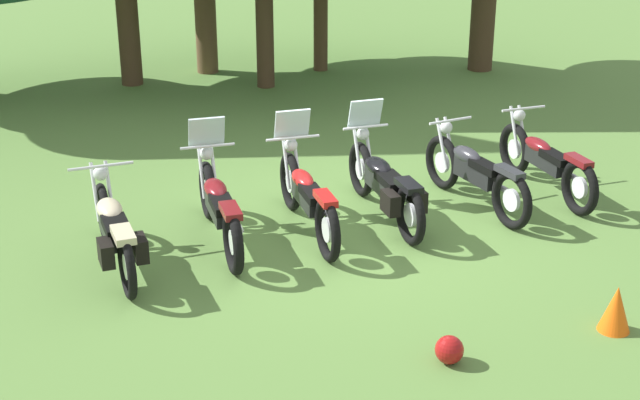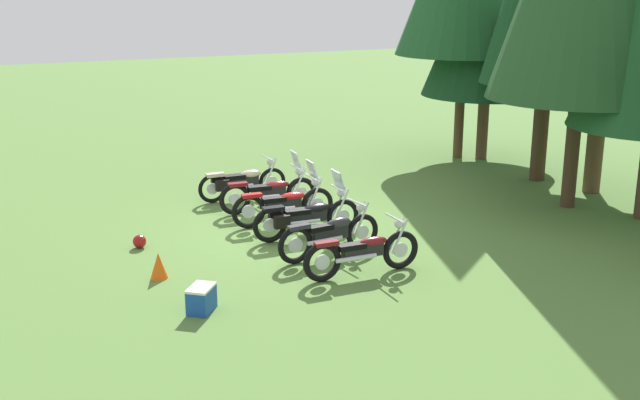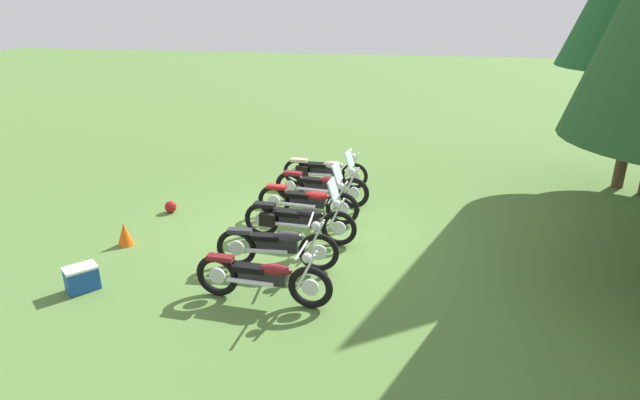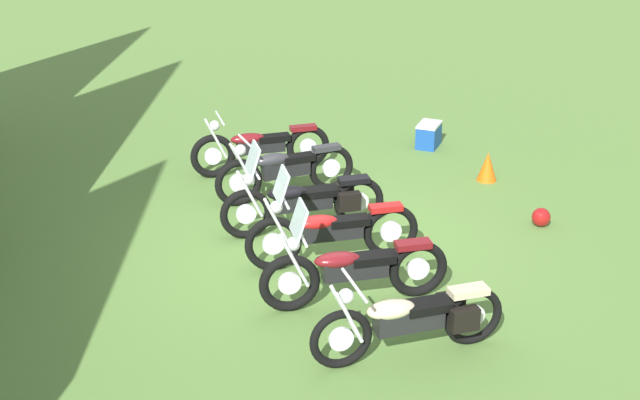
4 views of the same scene
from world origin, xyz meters
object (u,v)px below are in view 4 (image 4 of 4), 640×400
(motorcycle_2, at_px, (330,231))
(motorcycle_3, at_px, (305,200))
(motorcycle_1, at_px, (353,269))
(picnic_cooler, at_px, (429,135))
(motorcycle_0, at_px, (412,318))
(dropped_helmet, at_px, (541,217))
(motorcycle_4, at_px, (284,170))
(motorcycle_5, at_px, (260,147))
(traffic_cone, at_px, (487,166))

(motorcycle_2, distance_m, motorcycle_3, 1.06)
(motorcycle_1, bearing_deg, picnic_cooler, -118.43)
(motorcycle_0, bearing_deg, dropped_helmet, -140.70)
(motorcycle_1, height_order, motorcycle_4, motorcycle_1)
(motorcycle_3, bearing_deg, motorcycle_2, 94.20)
(motorcycle_0, height_order, motorcycle_5, motorcycle_5)
(motorcycle_2, bearing_deg, motorcycle_0, 98.12)
(motorcycle_0, height_order, motorcycle_1, motorcycle_1)
(motorcycle_1, xyz_separation_m, motorcycle_2, (1.08, -0.09, 0.01))
(picnic_cooler, bearing_deg, motorcycle_4, 114.63)
(motorcycle_0, distance_m, motorcycle_4, 4.65)
(picnic_cooler, bearing_deg, motorcycle_2, 140.07)
(motorcycle_4, bearing_deg, motorcycle_2, 84.02)
(motorcycle_3, height_order, motorcycle_4, motorcycle_3)
(motorcycle_3, relative_size, traffic_cone, 4.96)
(motorcycle_3, relative_size, motorcycle_5, 1.02)
(motorcycle_3, distance_m, motorcycle_4, 1.25)
(motorcycle_5, bearing_deg, motorcycle_2, 92.82)
(dropped_helmet, bearing_deg, motorcycle_5, 45.18)
(motorcycle_0, relative_size, picnic_cooler, 3.65)
(motorcycle_0, height_order, dropped_helmet, motorcycle_0)
(motorcycle_0, xyz_separation_m, motorcycle_5, (5.79, 0.18, -0.02))
(motorcycle_1, height_order, motorcycle_3, motorcycle_1)
(motorcycle_3, distance_m, picnic_cooler, 4.11)
(motorcycle_3, bearing_deg, motorcycle_0, 95.92)
(motorcycle_0, distance_m, motorcycle_3, 3.40)
(traffic_cone, bearing_deg, motorcycle_3, 105.15)
(motorcycle_1, distance_m, traffic_cone, 4.59)
(motorcycle_2, bearing_deg, motorcycle_4, -86.39)
(motorcycle_5, distance_m, picnic_cooler, 3.17)
(traffic_cone, bearing_deg, motorcycle_0, 143.40)
(motorcycle_1, bearing_deg, motorcycle_5, -85.32)
(dropped_helmet, bearing_deg, motorcycle_2, 92.80)
(motorcycle_3, bearing_deg, motorcycle_4, -89.53)
(motorcycle_1, xyz_separation_m, picnic_cooler, (4.79, -3.19, -0.25))
(picnic_cooler, relative_size, traffic_cone, 1.30)
(motorcycle_0, xyz_separation_m, motorcycle_2, (2.35, 0.14, 0.02))
(motorcycle_1, distance_m, motorcycle_3, 2.14)
(motorcycle_1, relative_size, motorcycle_5, 1.01)
(motorcycle_1, relative_size, motorcycle_2, 1.00)
(motorcycle_3, bearing_deg, motorcycle_5, -86.18)
(motorcycle_5, bearing_deg, picnic_cooler, -173.09)
(picnic_cooler, height_order, traffic_cone, traffic_cone)
(motorcycle_4, xyz_separation_m, motorcycle_5, (1.14, 0.08, -0.02))
(motorcycle_1, relative_size, motorcycle_4, 1.04)
(motorcycle_5, relative_size, traffic_cone, 4.86)
(motorcycle_5, bearing_deg, dropped_helmet, 137.30)
(motorcycle_0, relative_size, motorcycle_1, 0.96)
(motorcycle_3, xyz_separation_m, picnic_cooler, (2.65, -3.12, -0.26))
(motorcycle_1, distance_m, motorcycle_4, 3.39)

